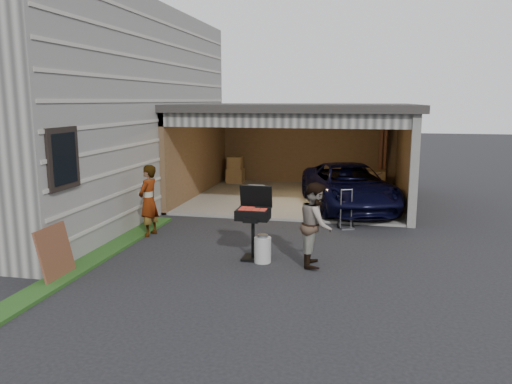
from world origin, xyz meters
TOP-DOWN VIEW (x-y plane):
  - ground at (0.00, 0.00)m, footprint 80.00×80.00m
  - house at (-6.00, 4.00)m, footprint 7.00×11.00m
  - groundcover_strip at (-2.25, -1.00)m, footprint 0.50×8.00m
  - garage at (0.76, 6.79)m, footprint 6.80×6.30m
  - minivan at (2.36, 5.20)m, footprint 3.17×4.77m
  - woman at (-1.95, 1.54)m, footprint 0.46×0.63m
  - man at (1.91, 0.26)m, footprint 0.65×0.80m
  - bbq_grill at (0.71, 0.38)m, footprint 0.63×0.55m
  - propane_tank at (0.92, 0.21)m, footprint 0.35×0.35m
  - plywood_panel at (-2.34, -1.41)m, footprint 0.23×0.84m
  - hand_truck at (2.38, 3.10)m, footprint 0.43×0.39m

SIDE VIEW (x-z plane):
  - ground at x=0.00m, z-range 0.00..0.00m
  - groundcover_strip at x=-2.25m, z-range 0.00..0.06m
  - hand_truck at x=2.38m, z-range -0.29..0.66m
  - propane_tank at x=0.92m, z-range 0.00..0.48m
  - plywood_panel at x=-2.34m, z-range 0.00..0.92m
  - minivan at x=2.36m, z-range 0.00..1.22m
  - man at x=1.91m, z-range 0.00..1.55m
  - woman at x=-1.95m, z-range 0.00..1.60m
  - bbq_grill at x=0.71m, z-range 0.13..1.53m
  - garage at x=0.76m, z-range 0.42..3.32m
  - house at x=-6.00m, z-range 0.00..5.50m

